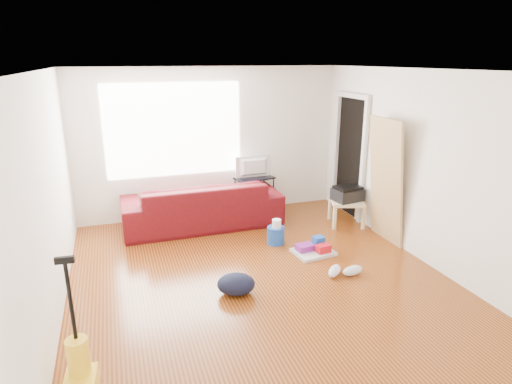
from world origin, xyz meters
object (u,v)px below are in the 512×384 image
object	(u,v)px
side_table	(347,204)
vacuum	(79,367)
bucket	(276,243)
backpack	(236,293)
sofa	(203,225)
cleaning_tray	(314,249)
tv_stand	(254,195)

from	to	relation	value
side_table	vacuum	xyz separation A→B (m)	(-3.95, -2.57, -0.13)
bucket	side_table	bearing A→B (deg)	14.32
bucket	vacuum	size ratio (longest dim) A/B	0.22
bucket	backpack	bearing A→B (deg)	-128.95
sofa	cleaning_tray	distance (m)	1.99
backpack	vacuum	bearing A→B (deg)	-129.54
cleaning_tray	sofa	bearing A→B (deg)	129.37
side_table	cleaning_tray	distance (m)	1.32
vacuum	tv_stand	bearing A→B (deg)	57.49
side_table	backpack	world-z (taller)	side_table
sofa	side_table	distance (m)	2.38
backpack	vacuum	xyz separation A→B (m)	(-1.63, -1.05, 0.22)
cleaning_tray	vacuum	bearing A→B (deg)	-149.52
tv_stand	vacuum	xyz separation A→B (m)	(-2.69, -3.56, -0.11)
tv_stand	bucket	distance (m)	1.38
sofa	backpack	world-z (taller)	sofa
side_table	backpack	size ratio (longest dim) A/B	1.46
tv_stand	vacuum	distance (m)	4.46
cleaning_tray	side_table	bearing A→B (deg)	40.02
sofa	tv_stand	xyz separation A→B (m)	(0.98, 0.27, 0.33)
vacuum	bucket	bearing A→B (deg)	45.36
cleaning_tray	bucket	bearing A→B (deg)	129.61
tv_stand	sofa	bearing A→B (deg)	-177.31
side_table	tv_stand	bearing A→B (deg)	142.06
side_table	bucket	world-z (taller)	side_table
side_table	cleaning_tray	size ratio (longest dim) A/B	1.11
cleaning_tray	vacuum	distance (m)	3.45
tv_stand	vacuum	bearing A→B (deg)	-139.74
tv_stand	bucket	xyz separation A→B (m)	(-0.11, -1.33, -0.33)
sofa	side_table	world-z (taller)	side_table
sofa	backpack	distance (m)	2.24
sofa	vacuum	size ratio (longest dim) A/B	2.12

